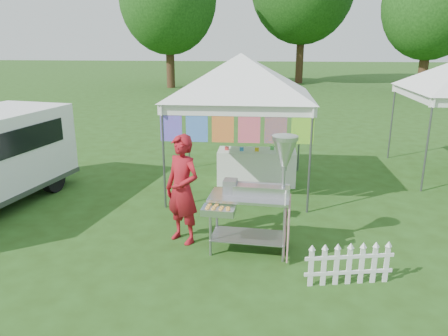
# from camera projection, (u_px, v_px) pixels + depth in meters

# --- Properties ---
(ground) EXTENTS (120.00, 120.00, 0.00)m
(ground) POSITION_uv_depth(u_px,v_px,m) (226.00, 260.00, 6.76)
(ground) COLOR #254313
(ground) RESTS_ON ground
(canopy_main) EXTENTS (4.24, 4.24, 3.45)m
(canopy_main) POSITION_uv_depth(u_px,v_px,m) (241.00, 53.00, 9.24)
(canopy_main) COLOR #59595E
(canopy_main) RESTS_ON ground
(tree_right) EXTENTS (5.60, 5.60, 8.42)m
(tree_right) POSITION_uv_depth(u_px,v_px,m) (431.00, 4.00, 25.35)
(tree_right) COLOR #3C2216
(tree_right) RESTS_ON ground
(donut_cart) EXTENTS (1.43, 0.89, 1.91)m
(donut_cart) POSITION_uv_depth(u_px,v_px,m) (262.00, 186.00, 6.70)
(donut_cart) COLOR gray
(donut_cart) RESTS_ON ground
(vendor) EXTENTS (0.80, 0.73, 1.83)m
(vendor) POSITION_uv_depth(u_px,v_px,m) (182.00, 190.00, 7.16)
(vendor) COLOR maroon
(vendor) RESTS_ON ground
(picket_fence) EXTENTS (1.24, 0.27, 0.56)m
(picket_fence) POSITION_uv_depth(u_px,v_px,m) (349.00, 265.00, 6.03)
(picket_fence) COLOR white
(picket_fence) RESTS_ON ground
(display_table) EXTENTS (1.80, 0.70, 0.80)m
(display_table) POSITION_uv_depth(u_px,v_px,m) (257.00, 167.00, 10.23)
(display_table) COLOR white
(display_table) RESTS_ON ground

